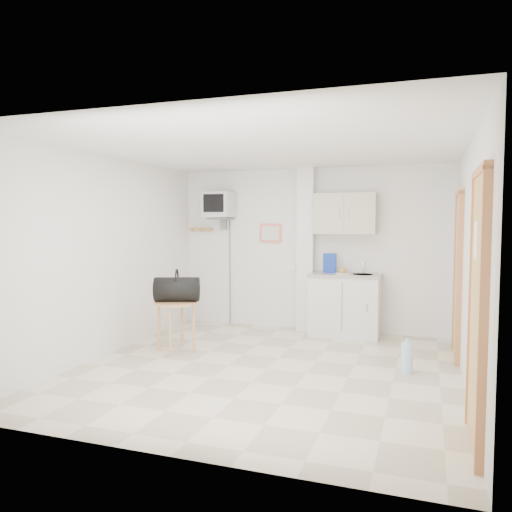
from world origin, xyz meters
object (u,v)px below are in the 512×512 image
(duffel_bag, at_px, (177,289))
(water_bottle, at_px, (407,357))
(crt_television, at_px, (219,206))
(round_table, at_px, (176,310))

(duffel_bag, height_order, water_bottle, duffel_bag)
(crt_television, xyz_separation_m, duffel_bag, (0.11, -1.65, -1.12))
(water_bottle, bearing_deg, crt_television, 150.95)
(crt_television, bearing_deg, duffel_bag, -86.04)
(crt_television, distance_m, duffel_bag, 2.00)
(crt_television, height_order, water_bottle, crt_television)
(crt_television, height_order, round_table, crt_television)
(crt_television, relative_size, water_bottle, 5.53)
(round_table, distance_m, water_bottle, 2.88)
(crt_television, bearing_deg, water_bottle, -29.05)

